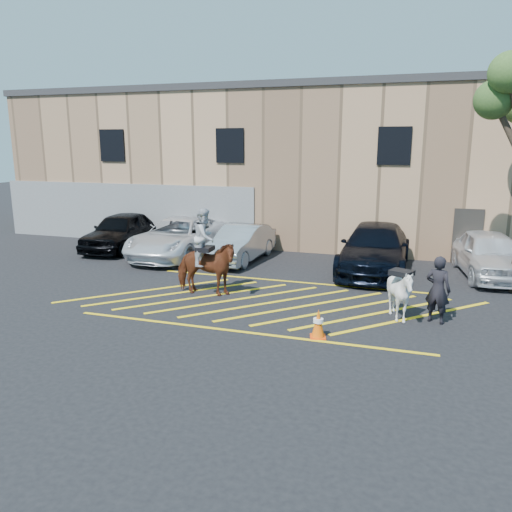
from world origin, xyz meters
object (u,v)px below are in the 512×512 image
(mounted_bay, at_px, (205,261))
(saddled_white, at_px, (400,293))
(car_silver_sedan, at_px, (241,243))
(car_blue_suv, at_px, (375,248))
(traffic_cone, at_px, (318,323))
(car_white_suv, at_px, (489,254))
(car_black_suv, at_px, (121,231))
(handler, at_px, (438,290))
(car_white_pickup, at_px, (179,237))

(mounted_bay, height_order, saddled_white, mounted_bay)
(car_silver_sedan, relative_size, car_blue_suv, 0.75)
(car_silver_sedan, bearing_deg, traffic_cone, -53.67)
(car_blue_suv, relative_size, saddled_white, 3.43)
(car_white_suv, height_order, mounted_bay, mounted_bay)
(car_black_suv, bearing_deg, handler, -27.57)
(car_blue_suv, height_order, traffic_cone, car_blue_suv)
(saddled_white, bearing_deg, car_blue_suv, 101.83)
(car_white_pickup, relative_size, mounted_bay, 2.10)
(car_black_suv, relative_size, car_white_pickup, 0.84)
(car_white_pickup, xyz_separation_m, car_silver_sedan, (2.79, -0.03, -0.08))
(saddled_white, bearing_deg, mounted_bay, 174.99)
(car_silver_sedan, relative_size, mounted_bay, 1.60)
(car_white_pickup, height_order, handler, handler)
(car_black_suv, bearing_deg, saddled_white, -29.64)
(car_white_suv, height_order, saddled_white, car_white_suv)
(saddled_white, bearing_deg, car_white_pickup, 149.91)
(car_white_pickup, relative_size, car_white_suv, 1.20)
(car_white_suv, xyz_separation_m, saddled_white, (-2.86, -5.75, -0.07))
(car_black_suv, distance_m, saddled_white, 13.70)
(handler, height_order, traffic_cone, handler)
(car_blue_suv, bearing_deg, saddled_white, -77.71)
(car_white_suv, bearing_deg, mounted_bay, -156.60)
(car_white_pickup, distance_m, car_white_suv, 12.12)
(car_white_pickup, height_order, traffic_cone, car_white_pickup)
(handler, relative_size, traffic_cone, 2.50)
(car_silver_sedan, distance_m, car_white_suv, 9.33)
(car_blue_suv, height_order, mounted_bay, mounted_bay)
(car_white_suv, relative_size, mounted_bay, 1.75)
(car_white_suv, bearing_deg, traffic_cone, -129.01)
(saddled_white, bearing_deg, handler, 8.03)
(car_white_suv, bearing_deg, car_blue_suv, 178.31)
(car_white_pickup, relative_size, handler, 3.18)
(car_white_pickup, relative_size, car_silver_sedan, 1.32)
(car_black_suv, distance_m, car_silver_sedan, 5.95)
(car_black_suv, height_order, car_white_pickup, car_black_suv)
(car_white_pickup, relative_size, saddled_white, 3.37)
(traffic_cone, bearing_deg, saddled_white, 45.78)
(car_silver_sedan, distance_m, mounted_bay, 4.86)
(car_black_suv, bearing_deg, car_white_suv, -4.74)
(handler, bearing_deg, car_white_suv, -87.09)
(car_silver_sedan, bearing_deg, car_blue_suv, 4.02)
(car_white_suv, distance_m, handler, 5.94)
(car_black_suv, xyz_separation_m, car_silver_sedan, (5.93, -0.51, -0.11))
(handler, distance_m, mounted_bay, 6.87)
(car_white_pickup, bearing_deg, car_blue_suv, 1.06)
(car_white_suv, bearing_deg, handler, -116.23)
(car_blue_suv, bearing_deg, car_black_suv, 177.98)
(handler, bearing_deg, car_white_pickup, -5.43)
(car_blue_suv, distance_m, handler, 5.61)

